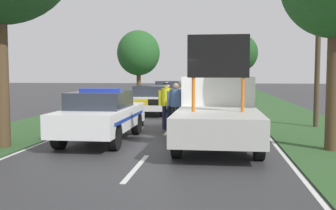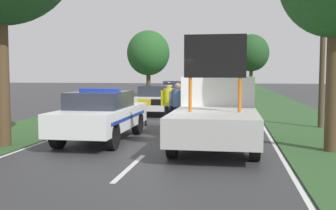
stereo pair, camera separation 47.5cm
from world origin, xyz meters
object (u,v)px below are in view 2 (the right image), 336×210
object	(u,v)px
police_officer	(169,101)
traffic_cone_near_police	(193,120)
road_barrier	(178,104)
traffic_cone_centre_front	(250,123)
utility_pole	(323,44)
roadside_tree_mid_right	(251,53)
police_car	(102,115)
roadside_tree_near_right	(148,53)
work_truck	(217,111)
queued_car_van_white	(157,100)
queued_car_hatch_blue	(227,90)
queued_car_sedan_silver	(177,92)
pedestrian_civilian	(178,102)

from	to	relation	value
police_officer	traffic_cone_near_police	bearing A→B (deg)	-115.12
road_barrier	traffic_cone_centre_front	world-z (taller)	road_barrier
traffic_cone_centre_front	utility_pole	distance (m)	4.31
police_officer	roadside_tree_mid_right	bearing A→B (deg)	-74.75
police_car	roadside_tree_mid_right	world-z (taller)	roadside_tree_mid_right
traffic_cone_centre_front	roadside_tree_near_right	bearing A→B (deg)	110.97
road_barrier	roadside_tree_mid_right	size ratio (longest dim) A/B	0.52
traffic_cone_near_police	utility_pole	xyz separation A→B (m)	(4.94, 0.51, 2.96)
roadside_tree_near_right	work_truck	bearing A→B (deg)	-73.39
work_truck	traffic_cone_centre_front	size ratio (longest dim) A/B	7.61
work_truck	queued_car_van_white	distance (m)	9.23
road_barrier	queued_car_hatch_blue	world-z (taller)	queued_car_hatch_blue
police_car	queued_car_hatch_blue	distance (m)	22.33
work_truck	utility_pole	size ratio (longest dim) A/B	0.84
police_car	queued_car_hatch_blue	size ratio (longest dim) A/B	1.23
queued_car_sedan_silver	queued_car_van_white	bearing A→B (deg)	89.48
pedestrian_civilian	roadside_tree_near_right	world-z (taller)	roadside_tree_near_right
traffic_cone_centre_front	utility_pole	bearing A→B (deg)	28.91
police_car	work_truck	size ratio (longest dim) A/B	0.91
queued_car_van_white	queued_car_sedan_silver	world-z (taller)	queued_car_sedan_silver
work_truck	road_barrier	size ratio (longest dim) A/B	1.58
police_officer	traffic_cone_centre_front	distance (m)	3.11
queued_car_van_white	queued_car_hatch_blue	bearing A→B (deg)	-104.19
work_truck	queued_car_sedan_silver	distance (m)	15.86
traffic_cone_near_police	traffic_cone_centre_front	size ratio (longest dim) A/B	0.87
road_barrier	police_officer	distance (m)	0.86
police_car	utility_pole	xyz separation A→B (m)	(7.47, 4.16, 2.44)
pedestrian_civilian	roadside_tree_mid_right	world-z (taller)	roadside_tree_mid_right
roadside_tree_near_right	traffic_cone_near_police	bearing A→B (deg)	-73.31
police_officer	traffic_cone_near_police	distance (m)	1.36
work_truck	traffic_cone_centre_front	world-z (taller)	work_truck
queued_car_sedan_silver	roadside_tree_mid_right	xyz separation A→B (m)	(5.88, 17.39, 3.58)
utility_pole	queued_car_sedan_silver	bearing A→B (deg)	122.86
queued_car_van_white	queued_car_sedan_silver	bearing A→B (deg)	-90.52
traffic_cone_near_police	work_truck	bearing A→B (deg)	-73.90
traffic_cone_near_police	pedestrian_civilian	bearing A→B (deg)	-117.69
police_officer	traffic_cone_centre_front	size ratio (longest dim) A/B	2.58
road_barrier	queued_car_hatch_blue	size ratio (longest dim) A/B	0.85
traffic_cone_centre_front	queued_car_sedan_silver	xyz separation A→B (m)	(-4.49, 12.78, 0.51)
queued_car_sedan_silver	utility_pole	distance (m)	13.60
traffic_cone_centre_front	queued_car_hatch_blue	size ratio (longest dim) A/B	0.18
queued_car_van_white	queued_car_hatch_blue	xyz separation A→B (m)	(3.44, 13.59, 0.01)
queued_car_sedan_silver	roadside_tree_near_right	xyz separation A→B (m)	(-4.08, 9.61, 3.25)
work_truck	roadside_tree_mid_right	distance (m)	33.16
work_truck	queued_car_van_white	world-z (taller)	work_truck
queued_car_hatch_blue	roadside_tree_mid_right	xyz separation A→B (m)	(2.51, 10.75, 3.66)
roadside_tree_near_right	police_car	bearing A→B (deg)	-81.18
queued_car_van_white	roadside_tree_near_right	bearing A→B (deg)	-76.35
utility_pole	police_car	bearing A→B (deg)	-150.91
traffic_cone_centre_front	queued_car_van_white	xyz separation A→B (m)	(-4.56, 5.83, 0.42)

